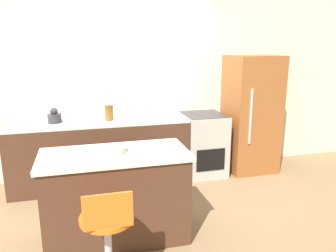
% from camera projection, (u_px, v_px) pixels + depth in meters
% --- Properties ---
extents(ground_plane, '(14.00, 14.00, 0.00)m').
position_uv_depth(ground_plane, '(131.00, 190.00, 4.37)').
color(ground_plane, '#8E704C').
extents(wall_back, '(8.00, 0.06, 2.60)m').
position_uv_depth(wall_back, '(121.00, 86.00, 4.70)').
color(wall_back, beige).
rests_on(wall_back, ground_plane).
extents(back_counter, '(2.36, 0.64, 0.90)m').
position_uv_depth(back_counter, '(101.00, 152.00, 4.49)').
color(back_counter, '#4C2D1E').
rests_on(back_counter, ground_plane).
extents(kitchen_island, '(1.40, 0.66, 0.90)m').
position_uv_depth(kitchen_island, '(116.00, 196.00, 3.19)').
color(kitchen_island, '#4C2D1E').
rests_on(kitchen_island, ground_plane).
extents(oven_range, '(0.60, 0.65, 0.90)m').
position_uv_depth(oven_range, '(203.00, 144.00, 4.86)').
color(oven_range, '#B7B2A8').
rests_on(oven_range, ground_plane).
extents(refrigerator, '(0.71, 0.69, 1.73)m').
position_uv_depth(refrigerator, '(251.00, 114.00, 4.93)').
color(refrigerator, '#995628').
rests_on(refrigerator, ground_plane).
extents(stool_chair, '(0.43, 0.43, 0.86)m').
position_uv_depth(stool_chair, '(108.00, 236.00, 2.57)').
color(stool_chair, '#B7B7BC').
rests_on(stool_chair, ground_plane).
extents(kettle, '(0.18, 0.18, 0.20)m').
position_uv_depth(kettle, '(54.00, 117.00, 4.22)').
color(kettle, '#333338').
rests_on(kettle, back_counter).
extents(mixing_bowl, '(0.22, 0.22, 0.11)m').
position_uv_depth(mixing_bowl, '(137.00, 114.00, 4.49)').
color(mixing_bowl, white).
rests_on(mixing_bowl, back_counter).
extents(canister_jar, '(0.12, 0.12, 0.19)m').
position_uv_depth(canister_jar, '(109.00, 112.00, 4.39)').
color(canister_jar, brown).
rests_on(canister_jar, back_counter).
extents(fruit_bowl, '(0.22, 0.22, 0.05)m').
position_uv_depth(fruit_bowl, '(116.00, 149.00, 3.10)').
color(fruit_bowl, '#C1B28E').
rests_on(fruit_bowl, kitchen_island).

